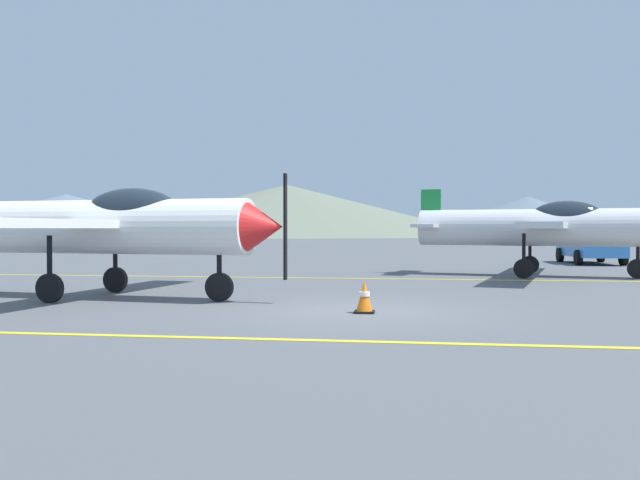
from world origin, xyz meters
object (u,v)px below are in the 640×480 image
at_px(airplane_near, 106,225).
at_px(airplane_mid, 545,226).
at_px(traffic_cone_front, 364,297).
at_px(car_sedan, 590,244).

distance_m(airplane_near, airplane_mid, 13.52).
height_order(airplane_mid, traffic_cone_front, airplane_mid).
xyz_separation_m(airplane_near, traffic_cone_front, (5.79, -1.78, -1.31)).
xyz_separation_m(airplane_mid, traffic_cone_front, (-4.94, -10.02, -1.31)).
xyz_separation_m(airplane_mid, car_sedan, (3.42, 8.27, -0.75)).
bearing_deg(airplane_near, traffic_cone_front, -17.14).
height_order(car_sedan, traffic_cone_front, car_sedan).
xyz_separation_m(car_sedan, traffic_cone_front, (-8.36, -18.29, -0.56)).
distance_m(airplane_mid, traffic_cone_front, 11.25).
bearing_deg(car_sedan, airplane_near, -130.60).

